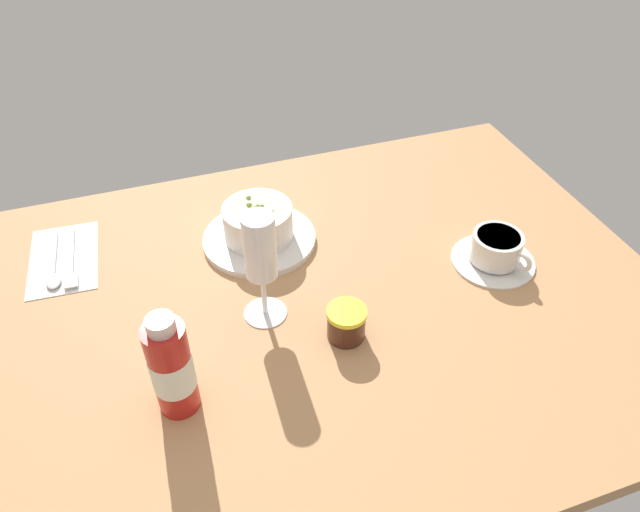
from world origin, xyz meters
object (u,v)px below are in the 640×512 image
Objects in this scene: cutlery_setting at (63,260)px; jam_jar at (346,323)px; porridge_bowl at (258,226)px; wine_glass at (261,254)px; sauce_bottle_red at (172,368)px; coffee_cup at (496,251)px.

jam_jar is (-40.02, 31.71, 2.46)cm from cutlery_setting.
porridge_bowl is 1.04× the size of cutlery_setting.
wine_glass is at bearing 141.64° from cutlery_setting.
cutlery_setting is at bearing -68.00° from sauce_bottle_red.
sauce_bottle_red is (15.28, 12.29, -4.79)cm from wine_glass.
jam_jar is at bearing 104.51° from porridge_bowl.
wine_glass is (3.58, 17.63, 8.99)cm from porridge_bowl.
sauce_bottle_red is at bearing 38.81° from wine_glass.
coffee_cup reaches higher than jam_jar.
cutlery_setting is 1.15× the size of sauce_bottle_red.
cutlery_setting is at bearing -19.21° from coffee_cup.
jam_jar is at bearing 141.61° from cutlery_setting.
coffee_cup is 0.85× the size of sauce_bottle_red.
jam_jar is at bearing 13.82° from coffee_cup.
coffee_cup is at bearing 178.85° from wine_glass.
jam_jar is (29.90, 7.35, 0.10)cm from coffee_cup.
porridge_bowl is 40.96cm from coffee_cup.
jam_jar is at bearing 141.50° from wine_glass.
wine_glass reaches higher than cutlery_setting.
cutlery_setting is 3.20× the size of jam_jar.
porridge_bowl is 26.64cm from jam_jar.
porridge_bowl is at bearing -75.49° from jam_jar.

